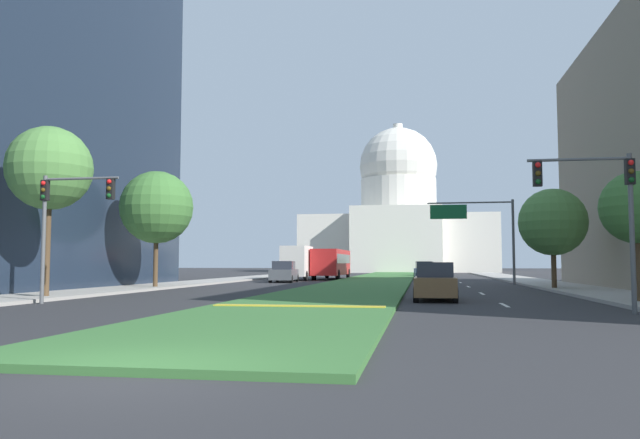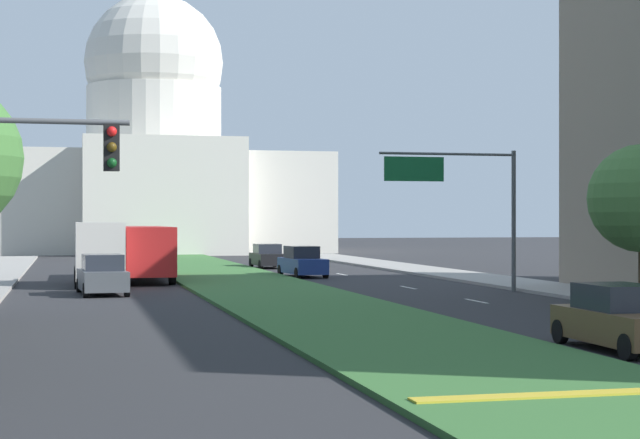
{
  "view_description": "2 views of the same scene",
  "coord_description": "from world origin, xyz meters",
  "px_view_note": "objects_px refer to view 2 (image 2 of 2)",
  "views": [
    {
      "loc": [
        4.23,
        -8.38,
        1.64
      ],
      "look_at": [
        -2.98,
        35.1,
        4.76
      ],
      "focal_mm": 34.49,
      "sensor_mm": 36.0,
      "label": 1
    },
    {
      "loc": [
        -8.8,
        -4.86,
        3.3
      ],
      "look_at": [
        -0.24,
        30.98,
        3.32
      ],
      "focal_mm": 59.18,
      "sensor_mm": 36.0,
      "label": 2
    }
  ],
  "objects_px": {
    "sedan_midblock": "(102,276)",
    "sedan_far_horizon": "(268,257)",
    "overhead_guide_sign": "(463,190)",
    "capitol_building": "(155,160)",
    "city_bus": "(144,248)",
    "box_truck_delivery": "(99,253)",
    "sedan_lead_stopped": "(620,319)",
    "sedan_distant": "(302,263)"
  },
  "relations": [
    {
      "from": "sedan_distant",
      "to": "sedan_lead_stopped",
      "type": "bearing_deg",
      "value": -89.42
    },
    {
      "from": "sedan_midblock",
      "to": "box_truck_delivery",
      "type": "height_order",
      "value": "box_truck_delivery"
    },
    {
      "from": "sedan_lead_stopped",
      "to": "box_truck_delivery",
      "type": "bearing_deg",
      "value": 112.32
    },
    {
      "from": "capitol_building",
      "to": "city_bus",
      "type": "distance_m",
      "value": 54.07
    },
    {
      "from": "city_bus",
      "to": "box_truck_delivery",
      "type": "bearing_deg",
      "value": -120.0
    },
    {
      "from": "sedan_distant",
      "to": "sedan_far_horizon",
      "type": "height_order",
      "value": "sedan_distant"
    },
    {
      "from": "sedan_lead_stopped",
      "to": "sedan_distant",
      "type": "relative_size",
      "value": 0.97
    },
    {
      "from": "overhead_guide_sign",
      "to": "sedan_far_horizon",
      "type": "relative_size",
      "value": 1.56
    },
    {
      "from": "sedan_midblock",
      "to": "box_truck_delivery",
      "type": "xyz_separation_m",
      "value": [
        0.02,
        6.12,
        0.84
      ]
    },
    {
      "from": "overhead_guide_sign",
      "to": "sedan_distant",
      "type": "relative_size",
      "value": 1.41
    },
    {
      "from": "overhead_guide_sign",
      "to": "box_truck_delivery",
      "type": "xyz_separation_m",
      "value": [
        -15.97,
        8.64,
        -3.01
      ]
    },
    {
      "from": "sedan_far_horizon",
      "to": "city_bus",
      "type": "relative_size",
      "value": 0.38
    },
    {
      "from": "capitol_building",
      "to": "sedan_midblock",
      "type": "bearing_deg",
      "value": -96.57
    },
    {
      "from": "overhead_guide_sign",
      "to": "sedan_midblock",
      "type": "bearing_deg",
      "value": 171.05
    },
    {
      "from": "capitol_building",
      "to": "overhead_guide_sign",
      "type": "xyz_separation_m",
      "value": [
        8.65,
        -66.31,
        -4.89
      ]
    },
    {
      "from": "sedan_midblock",
      "to": "city_bus",
      "type": "bearing_deg",
      "value": 76.34
    },
    {
      "from": "sedan_midblock",
      "to": "sedan_far_horizon",
      "type": "bearing_deg",
      "value": 63.45
    },
    {
      "from": "box_truck_delivery",
      "to": "city_bus",
      "type": "distance_m",
      "value": 5.07
    },
    {
      "from": "capitol_building",
      "to": "sedan_far_horizon",
      "type": "bearing_deg",
      "value": -83.52
    },
    {
      "from": "sedan_midblock",
      "to": "city_bus",
      "type": "relative_size",
      "value": 0.42
    },
    {
      "from": "sedan_midblock",
      "to": "sedan_far_horizon",
      "type": "relative_size",
      "value": 1.09
    },
    {
      "from": "sedan_far_horizon",
      "to": "city_bus",
      "type": "bearing_deg",
      "value": -125.09
    },
    {
      "from": "capitol_building",
      "to": "sedan_lead_stopped",
      "type": "distance_m",
      "value": 87.75
    },
    {
      "from": "sedan_lead_stopped",
      "to": "sedan_far_horizon",
      "type": "distance_m",
      "value": 47.17
    },
    {
      "from": "sedan_lead_stopped",
      "to": "sedan_distant",
      "type": "height_order",
      "value": "sedan_distant"
    },
    {
      "from": "box_truck_delivery",
      "to": "sedan_midblock",
      "type": "bearing_deg",
      "value": -90.18
    },
    {
      "from": "overhead_guide_sign",
      "to": "box_truck_delivery",
      "type": "distance_m",
      "value": 18.4
    },
    {
      "from": "capitol_building",
      "to": "box_truck_delivery",
      "type": "bearing_deg",
      "value": -97.24
    },
    {
      "from": "sedan_lead_stopped",
      "to": "sedan_midblock",
      "type": "distance_m",
      "value": 26.34
    },
    {
      "from": "sedan_midblock",
      "to": "city_bus",
      "type": "height_order",
      "value": "city_bus"
    },
    {
      "from": "sedan_midblock",
      "to": "sedan_far_horizon",
      "type": "xyz_separation_m",
      "value": [
        11.88,
        23.79,
        -0.05
      ]
    },
    {
      "from": "overhead_guide_sign",
      "to": "sedan_lead_stopped",
      "type": "distance_m",
      "value": 21.57
    },
    {
      "from": "box_truck_delivery",
      "to": "city_bus",
      "type": "height_order",
      "value": "box_truck_delivery"
    },
    {
      "from": "overhead_guide_sign",
      "to": "sedan_distant",
      "type": "height_order",
      "value": "overhead_guide_sign"
    },
    {
      "from": "capitol_building",
      "to": "sedan_far_horizon",
      "type": "xyz_separation_m",
      "value": [
        4.54,
        -40.01,
        -8.8
      ]
    },
    {
      "from": "capitol_building",
      "to": "sedan_lead_stopped",
      "type": "height_order",
      "value": "capitol_building"
    },
    {
      "from": "overhead_guide_sign",
      "to": "city_bus",
      "type": "xyz_separation_m",
      "value": [
        -13.43,
        13.03,
        -2.92
      ]
    },
    {
      "from": "overhead_guide_sign",
      "to": "sedan_far_horizon",
      "type": "bearing_deg",
      "value": 98.87
    },
    {
      "from": "sedan_lead_stopped",
      "to": "box_truck_delivery",
      "type": "distance_m",
      "value": 31.9
    },
    {
      "from": "capitol_building",
      "to": "sedan_lead_stopped",
      "type": "bearing_deg",
      "value": -86.86
    },
    {
      "from": "box_truck_delivery",
      "to": "sedan_far_horizon",
      "type": "bearing_deg",
      "value": 56.12
    },
    {
      "from": "sedan_lead_stopped",
      "to": "sedan_midblock",
      "type": "xyz_separation_m",
      "value": [
        -12.13,
        23.38,
        0.05
      ]
    }
  ]
}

